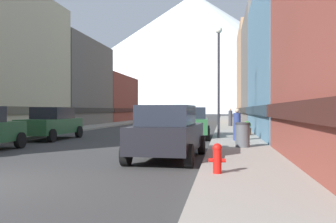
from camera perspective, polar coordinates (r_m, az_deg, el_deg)
sidewalk_left at (r=43.57m, az=-7.17°, el=-1.81°), size 2.50×100.00×0.15m
sidewalk_right at (r=41.93m, az=9.51°, el=-1.89°), size 2.50×100.00×0.15m
storefront_left_2 at (r=39.85m, az=-15.59°, el=4.03°), size 6.71×12.08×8.86m
storefront_left_3 at (r=51.69m, az=-10.15°, el=1.82°), size 7.36×12.92×6.36m
storefront_right_1 at (r=23.42m, az=24.28°, el=6.95°), size 9.03×13.51×9.07m
storefront_right_2 at (r=35.48m, az=17.49°, el=5.64°), size 7.38×11.03×10.29m
storefront_right_3 at (r=47.87m, az=16.87°, el=5.13°), size 10.18×12.99×11.80m
car_left_1 at (r=21.16m, az=-17.74°, el=-1.75°), size 2.14×4.44×1.78m
car_right_0 at (r=11.97m, az=-0.01°, el=-3.25°), size 2.25×4.48×1.78m
car_right_1 at (r=20.92m, az=3.70°, el=-1.76°), size 2.23×4.47×1.78m
fire_hydrant_near at (r=8.65m, az=7.69°, el=-7.09°), size 0.40×0.22×0.70m
trash_bin_right at (r=14.86m, az=11.55°, el=-3.57°), size 0.59×0.59×0.98m
potted_plant_0 at (r=22.31m, az=12.24°, el=-2.56°), size 0.48×0.48×0.81m
pedestrian_0 at (r=34.19m, az=9.72°, el=-0.97°), size 0.36×0.36×1.64m
pedestrian_2 at (r=18.04m, az=10.71°, el=-2.21°), size 0.36×0.36×1.55m
streetlamp_right at (r=19.51m, az=7.91°, el=7.18°), size 0.36×0.36×5.86m
mountain_backdrop at (r=270.96m, az=4.15°, el=9.12°), size 243.01×243.01×86.91m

